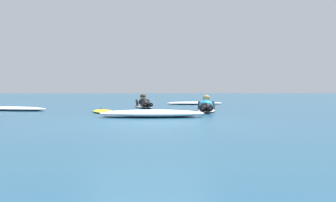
{
  "coord_description": "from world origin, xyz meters",
  "views": [
    {
      "loc": [
        -0.3,
        -8.5,
        0.65
      ],
      "look_at": [
        0.89,
        5.89,
        0.27
      ],
      "focal_mm": 45.64,
      "sensor_mm": 36.0,
      "label": 1
    }
  ],
  "objects": [
    {
      "name": "whitewater_mid_left",
      "position": [
        -4.02,
        5.16,
        0.06
      ],
      "size": [
        2.47,
        1.66,
        0.13
      ],
      "color": "white",
      "rests_on": "ground"
    },
    {
      "name": "ground_plane",
      "position": [
        0.0,
        10.0,
        0.0
      ],
      "size": [
        120.0,
        120.0,
        0.0
      ],
      "primitive_type": "plane",
      "color": "navy"
    },
    {
      "name": "drifting_surfboard",
      "position": [
        -1.16,
        3.92,
        0.03
      ],
      "size": [
        0.82,
        1.88,
        0.16
      ],
      "color": "yellow",
      "rests_on": "ground"
    },
    {
      "name": "surfer_far",
      "position": [
        0.12,
        7.08,
        0.13
      ],
      "size": [
        0.72,
        2.71,
        0.53
      ],
      "color": "silver",
      "rests_on": "ground"
    },
    {
      "name": "whitewater_mid_right",
      "position": [
        0.16,
        1.63,
        0.08
      ],
      "size": [
        2.54,
        1.05,
        0.18
      ],
      "color": "white",
      "rests_on": "ground"
    },
    {
      "name": "surfer_near",
      "position": [
        1.88,
        4.06,
        0.14
      ],
      "size": [
        0.91,
        2.72,
        0.54
      ],
      "color": "white",
      "rests_on": "ground"
    },
    {
      "name": "whitewater_front",
      "position": [
        2.42,
        10.13,
        0.06
      ],
      "size": [
        2.47,
        1.31,
        0.13
      ],
      "color": "white",
      "rests_on": "ground"
    }
  ]
}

